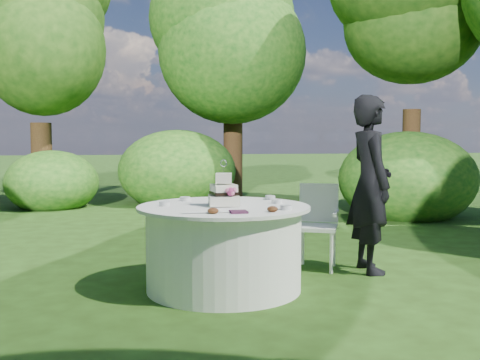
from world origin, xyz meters
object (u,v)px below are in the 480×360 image
table (224,247)px  cake (224,193)px  guest (370,184)px  chair (318,219)px  napkins (239,212)px

table → cake: 0.50m
guest → cake: (-1.59, -0.42, -0.02)m
cake → chair: cake is taller
napkins → cake: bearing=95.0°
table → chair: size_ratio=1.76×
guest → cake: size_ratio=4.40×
chair → guest: bearing=-30.2°
napkins → chair: (1.08, 1.19, -0.26)m
napkins → chair: 1.62m
guest → table: (-1.59, -0.41, -0.52)m
guest → cake: guest is taller
table → chair: chair is taller
guest → table: bearing=106.8°
napkins → cake: (-0.04, 0.49, 0.10)m
guest → chair: 0.67m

